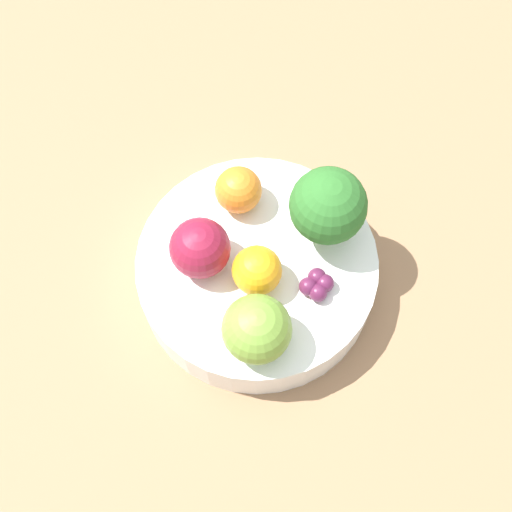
{
  "coord_description": "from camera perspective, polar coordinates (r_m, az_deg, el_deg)",
  "views": [
    {
      "loc": [
        -0.24,
        -0.0,
        0.59
      ],
      "look_at": [
        0.0,
        0.0,
        0.07
      ],
      "focal_mm": 50.0,
      "sensor_mm": 36.0,
      "label": 1
    }
  ],
  "objects": [
    {
      "name": "table_surface",
      "position": [
        0.63,
        0.0,
        -2.41
      ],
      "size": [
        1.2,
        1.2,
        0.02
      ],
      "color": "#936D4C",
      "rests_on": "ground_plane"
    },
    {
      "name": "grape_cluster",
      "position": [
        0.56,
        4.83,
        -2.31
      ],
      "size": [
        0.03,
        0.03,
        0.01
      ],
      "color": "#5B1E42",
      "rests_on": "bowl"
    },
    {
      "name": "apple_green",
      "position": [
        0.56,
        -4.57,
        1.04
      ],
      "size": [
        0.05,
        0.05,
        0.05
      ],
      "color": "maroon",
      "rests_on": "bowl"
    },
    {
      "name": "orange_front",
      "position": [
        0.55,
        0.47,
        -1.16
      ],
      "size": [
        0.04,
        0.04,
        0.04
      ],
      "color": "orange",
      "rests_on": "bowl"
    },
    {
      "name": "ground_plane",
      "position": [
        0.63,
        0.0,
        -2.75
      ],
      "size": [
        6.0,
        6.0,
        0.0
      ],
      "primitive_type": "plane",
      "color": "gray"
    },
    {
      "name": "bowl",
      "position": [
        0.6,
        0.0,
        -1.26
      ],
      "size": [
        0.2,
        0.2,
        0.04
      ],
      "color": "white",
      "rests_on": "table_surface"
    },
    {
      "name": "broccoli",
      "position": [
        0.55,
        5.71,
        3.97
      ],
      "size": [
        0.06,
        0.06,
        0.07
      ],
      "color": "#99C17A",
      "rests_on": "bowl"
    },
    {
      "name": "apple_red",
      "position": [
        0.53,
        -0.25,
        -5.87
      ],
      "size": [
        0.05,
        0.05,
        0.05
      ],
      "color": "olive",
      "rests_on": "bowl"
    },
    {
      "name": "orange_back",
      "position": [
        0.59,
        -1.49,
        5.31
      ],
      "size": [
        0.04,
        0.04,
        0.04
      ],
      "color": "orange",
      "rests_on": "bowl"
    }
  ]
}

